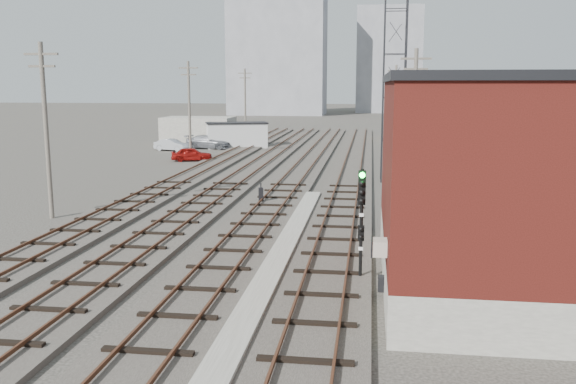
% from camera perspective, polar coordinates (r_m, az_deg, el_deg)
% --- Properties ---
extents(ground, '(320.00, 320.00, 0.00)m').
position_cam_1_polar(ground, '(69.68, 4.46, 4.28)').
color(ground, '#282621').
rests_on(ground, ground).
extents(track_right, '(3.20, 90.00, 0.39)m').
position_cam_1_polar(track_right, '(48.72, 5.96, 1.94)').
color(track_right, '#332D28').
rests_on(track_right, ground).
extents(track_mid_right, '(3.20, 90.00, 0.39)m').
position_cam_1_polar(track_mid_right, '(49.00, 1.28, 2.04)').
color(track_mid_right, '#332D28').
rests_on(track_mid_right, ground).
extents(track_mid_left, '(3.20, 90.00, 0.39)m').
position_cam_1_polar(track_mid_left, '(49.61, -3.32, 2.12)').
color(track_mid_left, '#332D28').
rests_on(track_mid_left, ground).
extents(track_left, '(3.20, 90.00, 0.39)m').
position_cam_1_polar(track_left, '(50.52, -7.78, 2.19)').
color(track_left, '#332D28').
rests_on(track_left, ground).
extents(platform_curb, '(0.90, 28.00, 0.26)m').
position_cam_1_polar(platform_curb, '(24.43, -0.70, -6.03)').
color(platform_curb, gray).
rests_on(platform_curb, ground).
extents(brick_building, '(6.54, 12.20, 7.22)m').
position_cam_1_polar(brick_building, '(21.76, 17.02, 0.98)').
color(brick_building, gray).
rests_on(brick_building, ground).
extents(lattice_tower, '(1.60, 1.60, 15.00)m').
position_cam_1_polar(lattice_tower, '(44.26, 9.91, 10.64)').
color(lattice_tower, black).
rests_on(lattice_tower, ground).
extents(utility_pole_left_a, '(1.80, 0.24, 9.00)m').
position_cam_1_polar(utility_pole_left_a, '(33.61, -21.71, 5.74)').
color(utility_pole_left_a, '#595147').
rests_on(utility_pole_left_a, ground).
extents(utility_pole_left_b, '(1.80, 0.24, 9.00)m').
position_cam_1_polar(utility_pole_left_b, '(56.71, -9.22, 7.75)').
color(utility_pole_left_b, '#595147').
rests_on(utility_pole_left_b, ground).
extents(utility_pole_left_c, '(1.80, 0.24, 9.00)m').
position_cam_1_polar(utility_pole_left_c, '(80.95, -4.03, 8.48)').
color(utility_pole_left_c, '#595147').
rests_on(utility_pole_left_c, ground).
extents(utility_pole_right_a, '(1.80, 0.24, 9.00)m').
position_cam_1_polar(utility_pole_right_a, '(37.37, 11.71, 6.59)').
color(utility_pole_right_a, '#595147').
rests_on(utility_pole_right_a, ground).
extents(utility_pole_right_b, '(1.80, 0.24, 9.00)m').
position_cam_1_polar(utility_pole_right_b, '(67.31, 10.01, 8.06)').
color(utility_pole_right_b, '#595147').
rests_on(utility_pole_right_b, ground).
extents(apartment_left, '(22.00, 14.00, 30.00)m').
position_cam_1_polar(apartment_left, '(146.12, -0.93, 13.16)').
color(apartment_left, gray).
rests_on(apartment_left, ground).
extents(apartment_right, '(16.00, 12.00, 26.00)m').
position_cam_1_polar(apartment_right, '(159.40, 9.40, 12.04)').
color(apartment_right, gray).
rests_on(apartment_right, ground).
extents(shed_left, '(8.00, 5.00, 3.20)m').
position_cam_1_polar(shed_left, '(72.24, -8.36, 5.68)').
color(shed_left, gray).
rests_on(shed_left, ground).
extents(shed_right, '(6.00, 6.00, 4.00)m').
position_cam_1_polar(shed_right, '(79.54, 11.44, 6.26)').
color(shed_right, gray).
rests_on(shed_right, ground).
extents(signal_mast, '(0.40, 0.41, 4.02)m').
position_cam_1_polar(signal_mast, '(21.37, 6.88, -2.27)').
color(signal_mast, gray).
rests_on(signal_mast, ground).
extents(switch_stand, '(0.33, 0.33, 1.18)m').
position_cam_1_polar(switch_stand, '(35.45, -2.55, -0.29)').
color(switch_stand, black).
rests_on(switch_stand, ground).
extents(site_trailer, '(7.30, 4.96, 2.83)m').
position_cam_1_polar(site_trailer, '(67.98, -4.82, 5.34)').
color(site_trailer, silver).
rests_on(site_trailer, ground).
extents(car_red, '(3.95, 2.29, 1.26)m').
position_cam_1_polar(car_red, '(56.57, -8.99, 3.52)').
color(car_red, maroon).
rests_on(car_red, ground).
extents(car_silver, '(4.03, 2.30, 1.26)m').
position_cam_1_polar(car_silver, '(65.76, -10.82, 4.35)').
color(car_silver, '#ADB1B6').
rests_on(car_silver, ground).
extents(car_grey, '(5.34, 2.84, 1.47)m').
position_cam_1_polar(car_grey, '(67.39, -7.43, 4.67)').
color(car_grey, slate).
rests_on(car_grey, ground).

